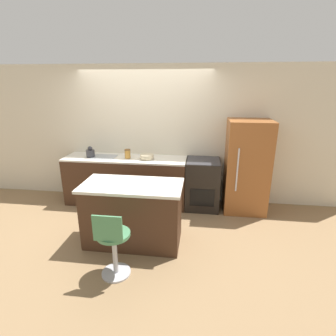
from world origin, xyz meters
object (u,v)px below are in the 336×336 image
object	(u,v)px
kettle	(90,153)
mixing_bowl	(147,157)
oven_range	(202,184)
stool_chair	(113,245)
refrigerator	(247,167)

from	to	relation	value
kettle	mixing_bowl	distance (m)	1.09
oven_range	mixing_bowl	distance (m)	1.16
oven_range	stool_chair	world-z (taller)	oven_range
kettle	oven_range	bearing A→B (deg)	1.02
kettle	mixing_bowl	size ratio (longest dim) A/B	0.81
stool_chair	oven_range	bearing A→B (deg)	62.99
kettle	mixing_bowl	world-z (taller)	kettle
refrigerator	kettle	size ratio (longest dim) A/B	8.19
oven_range	mixing_bowl	world-z (taller)	mixing_bowl
refrigerator	kettle	xyz separation A→B (m)	(-2.90, -0.03, 0.17)
oven_range	refrigerator	bearing A→B (deg)	-0.62
refrigerator	oven_range	bearing A→B (deg)	179.38
oven_range	refrigerator	distance (m)	0.85
refrigerator	mixing_bowl	xyz separation A→B (m)	(-1.81, -0.03, 0.13)
refrigerator	mixing_bowl	world-z (taller)	refrigerator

